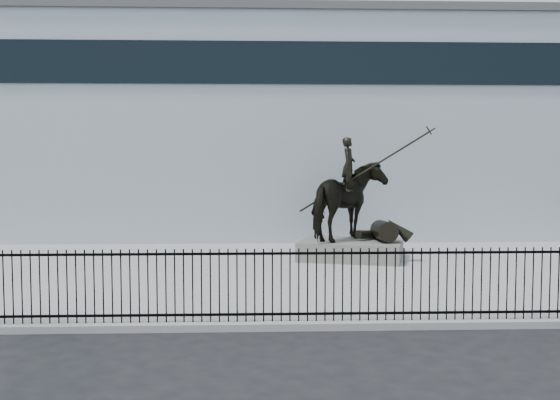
{
  "coord_description": "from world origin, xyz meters",
  "views": [
    {
      "loc": [
        0.17,
        -11.92,
        3.56
      ],
      "look_at": [
        0.86,
        6.0,
        2.31
      ],
      "focal_mm": 42.0,
      "sensor_mm": 36.0,
      "label": 1
    }
  ],
  "objects": [
    {
      "name": "ground",
      "position": [
        0.0,
        0.0,
        0.0
      ],
      "size": [
        120.0,
        120.0,
        0.0
      ],
      "primitive_type": "plane",
      "color": "black",
      "rests_on": "ground"
    },
    {
      "name": "plaza",
      "position": [
        0.0,
        7.0,
        0.07
      ],
      "size": [
        30.0,
        12.0,
        0.15
      ],
      "primitive_type": "cube",
      "color": "gray",
      "rests_on": "ground"
    },
    {
      "name": "building",
      "position": [
        0.0,
        20.0,
        4.5
      ],
      "size": [
        44.0,
        14.0,
        9.0
      ],
      "primitive_type": "cube",
      "color": "#B1B9C1",
      "rests_on": "ground"
    },
    {
      "name": "picket_fence",
      "position": [
        0.0,
        1.25,
        0.9
      ],
      "size": [
        22.1,
        0.1,
        1.5
      ],
      "color": "black",
      "rests_on": "plaza"
    },
    {
      "name": "statue_plinth",
      "position": [
        3.3,
        9.13,
        0.45
      ],
      "size": [
        3.73,
        3.03,
        0.61
      ],
      "primitive_type": "cube",
      "rotation": [
        0.0,
        0.0,
        -0.28
      ],
      "color": "#5C5954",
      "rests_on": "plaza"
    },
    {
      "name": "equestrian_statue",
      "position": [
        3.36,
        9.11,
        2.03
      ],
      "size": [
        4.02,
        3.07,
        3.53
      ],
      "rotation": [
        0.0,
        0.0,
        -0.28
      ],
      "color": "black",
      "rests_on": "statue_plinth"
    }
  ]
}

